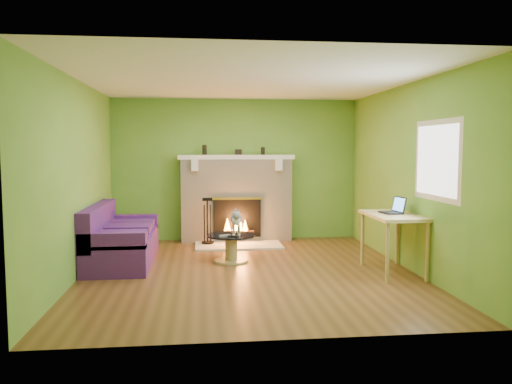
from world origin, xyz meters
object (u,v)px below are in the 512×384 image
Objects in this scene: coffee_table at (231,246)px; sofa at (119,241)px; desk at (393,221)px; cat at (236,221)px.

sofa is at bearing 176.99° from coffee_table.
desk is (3.81, -1.01, 0.38)m from sofa.
cat is (0.08, 0.05, 0.37)m from coffee_table.
coffee_table is 1.17× the size of cat.
desk is at bearing -14.87° from sofa.
coffee_table is 2.39m from desk.
cat reaches higher than coffee_table.
sofa is 1.76× the size of desk.
sofa is 3.12× the size of cat.
desk is 1.77× the size of cat.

